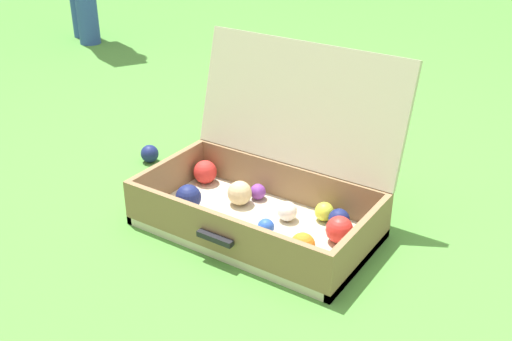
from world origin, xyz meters
TOP-DOWN VIEW (x-y plane):
  - ground_plane at (0.00, 0.00)m, footprint 16.00×16.00m
  - open_suitcase at (-0.05, 0.01)m, footprint 0.68×0.50m
  - stray_ball_on_grass at (-0.62, 0.12)m, footprint 0.06×0.06m

SIDE VIEW (x-z plane):
  - ground_plane at x=0.00m, z-range 0.00..0.00m
  - stray_ball_on_grass at x=-0.62m, z-range 0.00..0.06m
  - open_suitcase at x=-0.05m, z-range -0.14..0.36m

